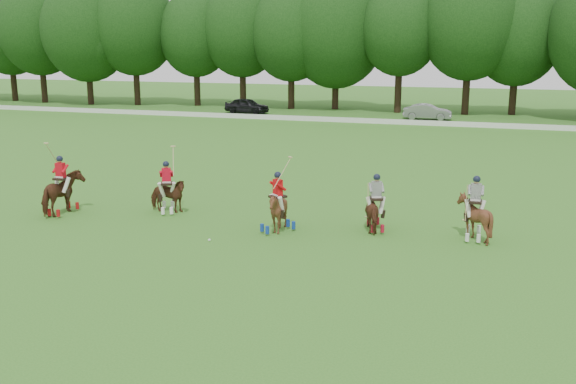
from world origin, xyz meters
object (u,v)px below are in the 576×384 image
(polo_red_a, at_px, (62,193))
(polo_stripe_b, at_px, (474,217))
(car_left, at_px, (247,106))
(car_mid, at_px, (427,112))
(polo_red_c, at_px, (278,211))
(polo_stripe_a, at_px, (376,211))
(polo_red_b, at_px, (167,195))
(polo_ball, at_px, (209,240))

(polo_red_a, distance_m, polo_stripe_b, 16.17)
(car_left, xyz_separation_m, car_mid, (17.99, 0.00, -0.05))
(car_left, height_order, polo_red_a, polo_red_a)
(polo_red_c, relative_size, polo_stripe_a, 1.31)
(polo_red_a, xyz_separation_m, polo_red_b, (3.94, 1.55, -0.13))
(polo_red_a, bearing_deg, car_mid, 75.36)
(polo_red_a, bearing_deg, polo_ball, -11.74)
(polo_red_a, relative_size, polo_red_b, 1.10)
(car_mid, bearing_deg, polo_red_c, 176.38)
(car_mid, bearing_deg, car_left, 87.95)
(polo_red_a, bearing_deg, polo_stripe_b, 5.97)
(car_left, height_order, polo_red_c, polo_red_c)
(polo_stripe_a, bearing_deg, polo_stripe_b, -0.03)
(car_left, distance_m, polo_red_c, 42.46)
(polo_red_c, height_order, polo_stripe_a, polo_red_c)
(polo_red_b, bearing_deg, car_left, 107.19)
(polo_stripe_a, distance_m, polo_stripe_b, 3.52)
(polo_stripe_a, bearing_deg, polo_ball, -149.00)
(polo_red_a, height_order, polo_stripe_b, polo_red_a)
(polo_red_c, bearing_deg, polo_red_b, 166.79)
(car_left, relative_size, polo_stripe_b, 1.97)
(polo_stripe_b, bearing_deg, car_left, 122.37)
(polo_red_c, bearing_deg, car_mid, 88.42)
(polo_red_a, xyz_separation_m, polo_stripe_b, (16.09, 1.68, -0.06))
(polo_red_a, bearing_deg, polo_red_b, 21.51)
(car_mid, relative_size, polo_ball, 48.70)
(car_mid, relative_size, polo_red_c, 1.56)
(car_mid, relative_size, polo_red_a, 1.48)
(polo_red_a, bearing_deg, polo_stripe_a, 7.63)
(polo_red_b, relative_size, polo_red_c, 0.96)
(polo_red_b, height_order, polo_stripe_b, polo_red_b)
(polo_ball, bearing_deg, polo_red_b, 137.33)
(car_mid, distance_m, polo_red_b, 38.24)
(car_left, relative_size, polo_stripe_a, 2.11)
(polo_red_c, relative_size, polo_stripe_b, 1.22)
(car_left, xyz_separation_m, polo_ball, (14.99, -40.77, -0.73))
(car_mid, relative_size, polo_stripe_b, 1.90)
(polo_stripe_b, bearing_deg, polo_red_c, -168.83)
(car_left, xyz_separation_m, polo_stripe_b, (23.82, -37.58, 0.05))
(polo_red_b, xyz_separation_m, polo_ball, (3.32, -3.06, -0.71))
(car_mid, height_order, polo_stripe_a, polo_stripe_a)
(car_left, bearing_deg, polo_red_a, -160.32)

